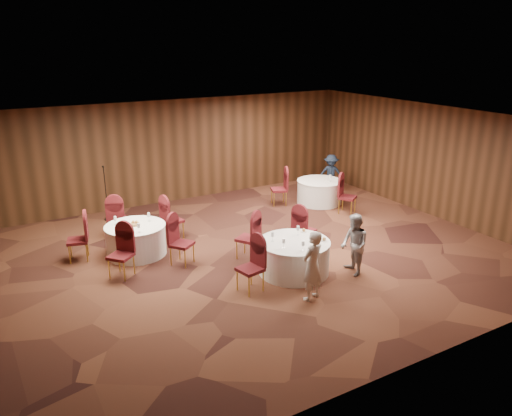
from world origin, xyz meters
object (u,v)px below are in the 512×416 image
woman_b (354,245)px  table_left (136,240)px  man_c (331,174)px  table_main (294,257)px  table_right (319,192)px  woman_a (312,266)px  mic_stand (107,204)px

woman_b → table_left: bearing=-117.8°
woman_b → man_c: 6.12m
table_main → woman_b: size_ratio=1.15×
table_right → man_c: man_c is taller
table_right → man_c: size_ratio=1.07×
table_main → woman_a: bearing=-107.2°
mic_stand → man_c: (7.18, -1.09, 0.20)m
table_right → woman_b: (-2.37, -4.43, 0.31)m
table_left → table_main: bearing=-44.7°
mic_stand → woman_a: (2.36, -6.69, 0.26)m
table_main → woman_a: 1.28m
man_c → mic_stand: bearing=-149.4°
table_right → man_c: (0.98, 0.70, 0.28)m
table_left → woman_a: size_ratio=0.99×
mic_stand → woman_b: size_ratio=1.15×
man_c → table_main: bearing=-95.9°
woman_a → woman_b: (1.47, 0.47, -0.04)m
table_left → woman_a: bearing=-58.6°
table_right → woman_b: bearing=-118.1°
mic_stand → man_c: mic_stand is taller
table_left → table_right: (6.21, 1.01, -0.00)m
table_right → mic_stand: (-6.19, 1.78, 0.09)m
table_left → woman_a: woman_a is taller
table_main → woman_b: 1.34m
table_main → mic_stand: bearing=116.3°
mic_stand → woman_a: bearing=-70.5°
table_left → woman_b: (3.84, -3.42, 0.31)m
woman_b → mic_stand: bearing=-134.5°
table_left → man_c: (7.19, 1.71, 0.28)m
woman_a → table_left: bearing=-73.6°
mic_stand → man_c: bearing=-8.6°
mic_stand → table_left: bearing=-90.3°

